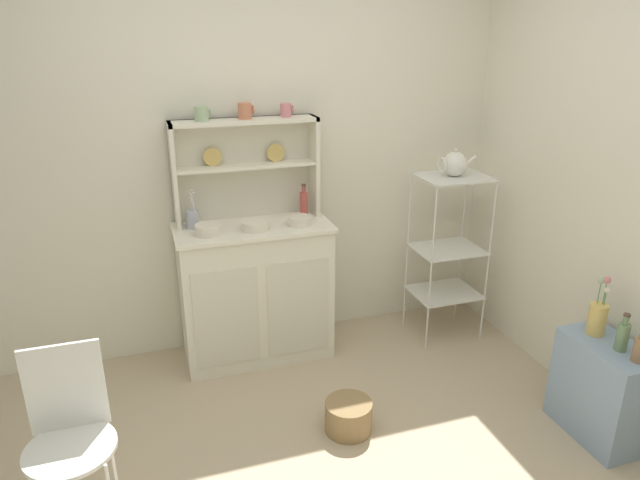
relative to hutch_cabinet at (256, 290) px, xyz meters
The scene contains 19 objects.
wall_back 0.84m from the hutch_cabinet, 70.38° to the left, with size 3.84×0.05×2.50m, color silver.
hutch_cabinet is the anchor object (origin of this frame).
hutch_shelf_unit 0.82m from the hutch_cabinet, 90.00° to the left, with size 0.89×0.18×0.63m.
bakers_rack 1.32m from the hutch_cabinet, ahead, with size 0.44×0.36×1.13m.
side_shelf_blue 2.04m from the hutch_cabinet, 41.12° to the right, with size 0.28×0.48×0.54m, color #849EBC.
wire_chair 1.52m from the hutch_cabinet, 131.63° to the right, with size 0.36×0.36×0.85m.
floor_basket 1.02m from the hutch_cabinet, 71.99° to the right, with size 0.25×0.25×0.17m, color #93754C.
cup_sage_0 1.13m from the hutch_cabinet, 153.39° to the left, with size 0.10×0.08×0.08m.
cup_terracotta_1 1.11m from the hutch_cabinet, 86.06° to the left, with size 0.09×0.08×0.09m.
cup_rose_2 1.14m from the hutch_cabinet, 25.45° to the left, with size 0.08×0.07×0.08m.
bowl_mixing_large 0.55m from the hutch_cabinet, 165.16° to the right, with size 0.15×0.15×0.06m, color silver.
bowl_floral_medium 0.47m from the hutch_cabinet, 90.00° to the right, with size 0.17×0.17×0.06m, color silver.
bowl_cream_small 0.54m from the hutch_cabinet, 14.84° to the right, with size 0.15×0.15×0.05m, color silver.
jam_bottle 0.63m from the hutch_cabinet, 13.83° to the left, with size 0.05×0.05×0.21m.
utensil_jar 0.61m from the hutch_cabinet, 167.56° to the left, with size 0.08×0.08×0.24m.
porcelain_teapot 1.50m from the hutch_cabinet, ahead, with size 0.25×0.16×0.18m.
flower_vase 1.97m from the hutch_cabinet, 38.44° to the right, with size 0.09×0.09×0.32m.
oil_bottle 2.07m from the hutch_cabinet, 42.12° to the right, with size 0.06×0.06×0.20m.
vinegar_bottle 2.14m from the hutch_cabinet, 44.22° to the right, with size 0.06×0.06×0.18m.
Camera 1 is at (-0.72, -1.86, 2.03)m, focal length 31.93 mm.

